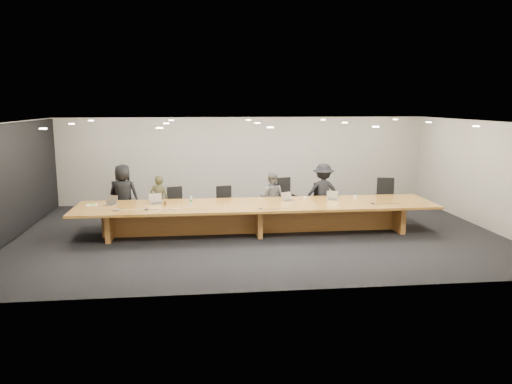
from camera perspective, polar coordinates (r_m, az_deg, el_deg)
ground at (r=12.72m, az=0.16°, el=-4.67°), size 12.00×12.00×0.00m
back_wall at (r=16.38m, az=-1.48°, el=3.65°), size 12.00×0.02×2.80m
left_wall_panel at (r=13.15m, az=-26.50°, el=0.84°), size 0.08×7.84×2.74m
conference_table at (r=12.60m, az=0.16°, el=-2.39°), size 9.00×1.80×0.75m
chair_far_left at (r=13.85m, az=-15.06°, el=-1.26°), size 0.70×0.70×1.20m
chair_left at (r=13.77m, az=-9.05°, el=-1.50°), size 0.64×0.64×1.01m
chair_mid_left at (r=13.70m, az=-3.43°, el=-1.42°), size 0.63×0.63×1.02m
chair_mid_right at (r=13.99m, az=3.34°, el=-0.80°), size 0.73×0.73×1.20m
chair_right at (r=14.08m, az=7.72°, el=-1.11°), size 0.58×0.58×1.06m
chair_far_right at (r=14.73m, az=14.61°, el=-0.66°), size 0.72×0.72×1.15m
person_a at (r=13.86m, az=-14.92°, el=-0.30°), size 0.87×0.64×1.65m
person_b at (r=13.72m, az=-10.99°, el=-0.89°), size 0.53×0.38×1.34m
person_c at (r=13.73m, az=1.81°, el=-0.59°), size 0.82×0.74×1.40m
person_d at (r=14.08m, az=7.68°, el=0.00°), size 1.11×0.76×1.59m
laptop_a at (r=12.91m, az=-16.40°, el=-0.92°), size 0.37×0.32×0.24m
laptop_b at (r=12.79m, az=-11.32°, el=-0.76°), size 0.38×0.32×0.26m
laptop_d at (r=12.94m, az=3.70°, el=-0.52°), size 0.35×0.31×0.23m
laptop_e at (r=13.22m, az=8.73°, el=-0.39°), size 0.33×0.27×0.23m
water_bottle at (r=12.52m, az=-7.44°, el=-0.99°), size 0.09×0.09×0.21m
amber_mug at (r=12.61m, az=-10.35°, el=-1.27°), size 0.09×0.09×0.09m
paper_cup_near at (r=13.08m, az=5.58°, el=-0.74°), size 0.09×0.09×0.09m
paper_cup_far at (r=13.45m, az=11.28°, el=-0.59°), size 0.09×0.09×0.09m
notepad at (r=13.04m, az=-18.23°, el=-1.41°), size 0.28×0.24×0.01m
lime_gadget at (r=13.03m, az=-18.18°, el=-1.33°), size 0.15×0.09×0.02m
av_box at (r=12.23m, az=-15.59°, el=-1.99°), size 0.22×0.19×0.03m
mic_left at (r=12.13m, az=-12.42°, el=-1.94°), size 0.17×0.17×0.03m
mic_center at (r=11.94m, az=0.51°, el=-1.89°), size 0.11×0.11×0.03m
mic_right at (r=12.91m, az=13.17°, el=-1.24°), size 0.13×0.13×0.03m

